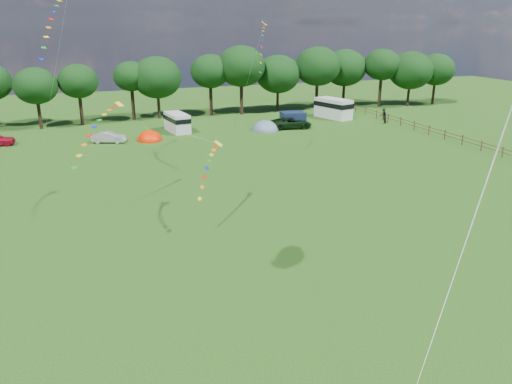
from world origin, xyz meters
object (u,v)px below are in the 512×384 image
object	(u,v)px
car_d	(291,123)
tent_orange	(150,140)
campervan_d	(333,108)
car_b	(109,137)
campervan_c	(177,122)
tent_greyblue	(265,130)
walker_b	(384,114)
walker_a	(384,118)

from	to	relation	value
car_d	tent_orange	distance (m)	18.91
car_d	campervan_d	bearing A→B (deg)	-52.21
car_b	campervan_c	size ratio (longest dim) A/B	0.71
car_d	campervan_c	world-z (taller)	campervan_c
car_d	campervan_d	world-z (taller)	campervan_d
campervan_c	car_d	bearing A→B (deg)	-110.11
car_d	tent_greyblue	world-z (taller)	car_d
campervan_c	tent_orange	size ratio (longest dim) A/B	1.55
campervan_c	campervan_d	distance (m)	23.70
campervan_c	walker_b	xyz separation A→B (m)	(29.90, -1.71, -0.46)
tent_orange	walker_b	size ratio (longest dim) A/B	2.01
car_b	walker_b	world-z (taller)	walker_b
campervan_d	walker_b	distance (m)	7.30
tent_orange	walker_a	distance (m)	32.40
walker_b	tent_orange	bearing A→B (deg)	-3.65
campervan_c	tent_orange	world-z (taller)	campervan_c
tent_orange	car_d	bearing A→B (deg)	2.66
campervan_d	walker_a	world-z (taller)	campervan_d
car_d	walker_b	bearing A→B (deg)	-76.55
tent_orange	walker_b	bearing A→B (deg)	3.71
car_d	walker_a	distance (m)	13.57
tent_orange	tent_greyblue	distance (m)	15.12
car_b	tent_orange	distance (m)	4.75
tent_orange	campervan_c	bearing A→B (deg)	43.51
car_d	tent_orange	xyz separation A→B (m)	(-18.88, -0.88, -0.73)
car_d	campervan_d	distance (m)	10.21
tent_greyblue	car_b	bearing A→B (deg)	-178.84
car_b	walker_a	xyz separation A→B (m)	(37.09, -0.79, 0.18)
campervan_c	walker_a	xyz separation A→B (m)	(28.26, -4.34, -0.46)
campervan_c	tent_greyblue	bearing A→B (deg)	-114.47
walker_b	campervan_c	bearing A→B (deg)	-10.64
campervan_c	tent_greyblue	xyz separation A→B (m)	(10.97, -3.15, -1.26)
car_b	tent_orange	world-z (taller)	car_b
walker_b	walker_a	bearing A→B (deg)	50.70
walker_b	campervan_d	bearing A→B (deg)	-37.60
car_b	campervan_d	size ratio (longest dim) A/B	0.58
tent_greyblue	walker_a	distance (m)	17.35
campervan_c	walker_b	distance (m)	29.95
campervan_d	walker_b	size ratio (longest dim) A/B	3.81
car_d	tent_orange	world-z (taller)	car_d
tent_greyblue	walker_b	distance (m)	19.00
campervan_c	walker_a	distance (m)	28.59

